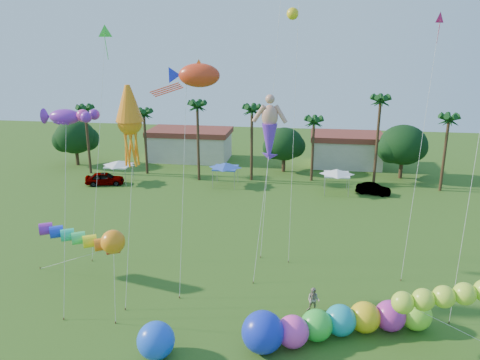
# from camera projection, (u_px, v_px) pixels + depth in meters

# --- Properties ---
(tree_line) EXTENTS (69.46, 8.91, 11.00)m
(tree_line) POSITION_uv_depth(u_px,v_px,m) (302.00, 144.00, 64.69)
(tree_line) COLOR #3A2819
(tree_line) RESTS_ON ground
(buildings_row) EXTENTS (35.00, 7.00, 4.00)m
(buildings_row) POSITION_uv_depth(u_px,v_px,m) (259.00, 149.00, 71.98)
(buildings_row) COLOR beige
(buildings_row) RESTS_ON ground
(tent_row) EXTENTS (31.00, 4.00, 0.60)m
(tent_row) POSITION_uv_depth(u_px,v_px,m) (224.00, 166.00, 59.24)
(tent_row) COLOR white
(tent_row) RESTS_ON ground
(car_a) EXTENTS (5.21, 3.11, 1.66)m
(car_a) POSITION_uv_depth(u_px,v_px,m) (105.00, 178.00, 60.82)
(car_a) COLOR #4C4C54
(car_a) RESTS_ON ground
(car_b) EXTENTS (4.33, 2.38, 1.35)m
(car_b) POSITION_uv_depth(u_px,v_px,m) (373.00, 189.00, 57.04)
(car_b) COLOR #4C4C54
(car_b) RESTS_ON ground
(spectator_b) EXTENTS (1.03, 0.89, 1.81)m
(spectator_b) POSITION_uv_depth(u_px,v_px,m) (313.00, 300.00, 32.18)
(spectator_b) COLOR gray
(spectator_b) RESTS_ON ground
(caterpillar_inflatable) EXTENTS (12.28, 6.43, 2.57)m
(caterpillar_inflatable) POSITION_uv_depth(u_px,v_px,m) (332.00, 324.00, 29.23)
(caterpillar_inflatable) COLOR #F440BC
(caterpillar_inflatable) RESTS_ON ground
(blue_ball) EXTENTS (2.24, 2.24, 2.24)m
(blue_ball) POSITION_uv_depth(u_px,v_px,m) (156.00, 340.00, 27.52)
(blue_ball) COLOR blue
(blue_ball) RESTS_ON ground
(rainbow_tube) EXTENTS (8.98, 3.31, 3.60)m
(rainbow_tube) POSITION_uv_depth(u_px,v_px,m) (91.00, 246.00, 35.41)
(rainbow_tube) COLOR red
(rainbow_tube) RESTS_ON ground
(green_worm) EXTENTS (10.35, 2.64, 4.14)m
(green_worm) POSITION_uv_depth(u_px,v_px,m) (403.00, 303.00, 27.35)
(green_worm) COLOR #BEF135
(green_worm) RESTS_ON ground
(orange_ball_kite) EXTENTS (1.89, 1.89, 6.68)m
(orange_ball_kite) POSITION_uv_depth(u_px,v_px,m) (113.00, 242.00, 29.39)
(orange_ball_kite) COLOR orange
(orange_ball_kite) RESTS_ON ground
(merman_kite) EXTENTS (2.48, 5.19, 13.63)m
(merman_kite) POSITION_uv_depth(u_px,v_px,m) (269.00, 132.00, 36.81)
(merman_kite) COLOR tan
(merman_kite) RESTS_ON ground
(fish_kite) EXTENTS (4.62, 5.12, 16.62)m
(fish_kite) POSITION_uv_depth(u_px,v_px,m) (199.00, 75.00, 33.53)
(fish_kite) COLOR red
(fish_kite) RESTS_ON ground
(squid_kite) EXTENTS (2.09, 4.23, 15.34)m
(squid_kite) POSITION_uv_depth(u_px,v_px,m) (130.00, 123.00, 32.00)
(squid_kite) COLOR orange
(squid_kite) RESTS_ON ground
(lobster_kite) EXTENTS (4.30, 5.41, 13.90)m
(lobster_kite) POSITION_uv_depth(u_px,v_px,m) (65.00, 117.00, 31.32)
(lobster_kite) COLOR purple
(lobster_kite) RESTS_ON ground
(delta_kite_red) EXTENTS (2.09, 4.23, 20.12)m
(delta_kite_red) POSITION_uv_depth(u_px,v_px,m) (439.00, 26.00, 34.42)
(delta_kite_red) COLOR #DB1852
(delta_kite_red) RESTS_ON ground
(delta_kite_green) EXTENTS (1.44, 5.00, 19.34)m
(delta_kite_green) POSITION_uv_depth(u_px,v_px,m) (105.00, 36.00, 38.81)
(delta_kite_green) COLOR #35E237
(delta_kite_green) RESTS_ON ground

